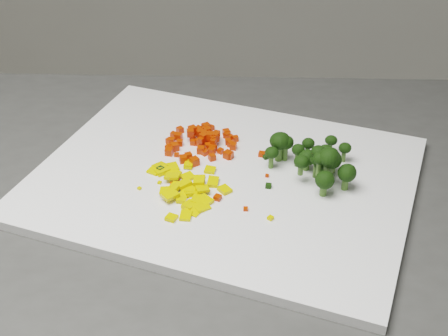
% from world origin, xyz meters
% --- Properties ---
extents(cutting_board, '(0.51, 0.42, 0.01)m').
position_xyz_m(cutting_board, '(0.30, 0.64, 0.91)').
color(cutting_board, white).
rests_on(cutting_board, counter_block).
extents(carrot_pile, '(0.11, 0.11, 0.03)m').
position_xyz_m(carrot_pile, '(0.26, 0.70, 0.93)').
color(carrot_pile, red).
rests_on(carrot_pile, cutting_board).
extents(pepper_pile, '(0.12, 0.12, 0.02)m').
position_xyz_m(pepper_pile, '(0.26, 0.59, 0.92)').
color(pepper_pile, yellow).
rests_on(pepper_pile, cutting_board).
extents(broccoli_pile, '(0.13, 0.13, 0.06)m').
position_xyz_m(broccoli_pile, '(0.42, 0.66, 0.94)').
color(broccoli_pile, black).
rests_on(broccoli_pile, cutting_board).
extents(carrot_cube_0, '(0.01, 0.01, 0.01)m').
position_xyz_m(carrot_cube_0, '(0.27, 0.69, 0.93)').
color(carrot_cube_0, red).
rests_on(carrot_cube_0, carrot_pile).
extents(carrot_cube_1, '(0.01, 0.01, 0.01)m').
position_xyz_m(carrot_cube_1, '(0.26, 0.71, 0.92)').
color(carrot_cube_1, red).
rests_on(carrot_cube_1, carrot_pile).
extents(carrot_cube_2, '(0.01, 0.01, 0.01)m').
position_xyz_m(carrot_cube_2, '(0.28, 0.73, 0.92)').
color(carrot_cube_2, red).
rests_on(carrot_cube_2, carrot_pile).
extents(carrot_cube_3, '(0.01, 0.01, 0.01)m').
position_xyz_m(carrot_cube_3, '(0.29, 0.69, 0.92)').
color(carrot_cube_3, red).
rests_on(carrot_cube_3, carrot_pile).
extents(carrot_cube_4, '(0.01, 0.01, 0.01)m').
position_xyz_m(carrot_cube_4, '(0.26, 0.75, 0.92)').
color(carrot_cube_4, red).
rests_on(carrot_cube_4, carrot_pile).
extents(carrot_cube_5, '(0.01, 0.01, 0.01)m').
position_xyz_m(carrot_cube_5, '(0.26, 0.65, 0.92)').
color(carrot_cube_5, red).
rests_on(carrot_cube_5, carrot_pile).
extents(carrot_cube_6, '(0.01, 0.01, 0.01)m').
position_xyz_m(carrot_cube_6, '(0.30, 0.72, 0.92)').
color(carrot_cube_6, red).
rests_on(carrot_cube_6, carrot_pile).
extents(carrot_cube_7, '(0.01, 0.01, 0.01)m').
position_xyz_m(carrot_cube_7, '(0.25, 0.73, 0.92)').
color(carrot_cube_7, red).
rests_on(carrot_cube_7, carrot_pile).
extents(carrot_cube_8, '(0.01, 0.01, 0.01)m').
position_xyz_m(carrot_cube_8, '(0.22, 0.71, 0.92)').
color(carrot_cube_8, red).
rests_on(carrot_cube_8, carrot_pile).
extents(carrot_cube_9, '(0.01, 0.01, 0.01)m').
position_xyz_m(carrot_cube_9, '(0.28, 0.67, 0.92)').
color(carrot_cube_9, red).
rests_on(carrot_cube_9, carrot_pile).
extents(carrot_cube_10, '(0.01, 0.01, 0.01)m').
position_xyz_m(carrot_cube_10, '(0.27, 0.71, 0.92)').
color(carrot_cube_10, red).
rests_on(carrot_cube_10, carrot_pile).
extents(carrot_cube_11, '(0.01, 0.01, 0.01)m').
position_xyz_m(carrot_cube_11, '(0.24, 0.65, 0.92)').
color(carrot_cube_11, red).
rests_on(carrot_cube_11, carrot_pile).
extents(carrot_cube_12, '(0.01, 0.01, 0.01)m').
position_xyz_m(carrot_cube_12, '(0.27, 0.69, 0.92)').
color(carrot_cube_12, red).
rests_on(carrot_cube_12, carrot_pile).
extents(carrot_cube_13, '(0.01, 0.01, 0.01)m').
position_xyz_m(carrot_cube_13, '(0.22, 0.68, 0.92)').
color(carrot_cube_13, red).
rests_on(carrot_cube_13, carrot_pile).
extents(carrot_cube_14, '(0.01, 0.01, 0.01)m').
position_xyz_m(carrot_cube_14, '(0.28, 0.73, 0.92)').
color(carrot_cube_14, red).
rests_on(carrot_cube_14, carrot_pile).
extents(carrot_cube_15, '(0.01, 0.01, 0.01)m').
position_xyz_m(carrot_cube_15, '(0.27, 0.71, 0.92)').
color(carrot_cube_15, red).
rests_on(carrot_cube_15, carrot_pile).
extents(carrot_cube_16, '(0.01, 0.01, 0.01)m').
position_xyz_m(carrot_cube_16, '(0.27, 0.70, 0.93)').
color(carrot_cube_16, red).
rests_on(carrot_cube_16, carrot_pile).
extents(carrot_cube_17, '(0.01, 0.01, 0.01)m').
position_xyz_m(carrot_cube_17, '(0.25, 0.70, 0.92)').
color(carrot_cube_17, red).
rests_on(carrot_cube_17, carrot_pile).
extents(carrot_cube_18, '(0.01, 0.01, 0.01)m').
position_xyz_m(carrot_cube_18, '(0.21, 0.68, 0.92)').
color(carrot_cube_18, red).
rests_on(carrot_cube_18, carrot_pile).
extents(carrot_cube_19, '(0.01, 0.01, 0.01)m').
position_xyz_m(carrot_cube_19, '(0.22, 0.71, 0.92)').
color(carrot_cube_19, red).
rests_on(carrot_cube_19, carrot_pile).
extents(carrot_cube_20, '(0.01, 0.01, 0.01)m').
position_xyz_m(carrot_cube_20, '(0.24, 0.74, 0.92)').
color(carrot_cube_20, red).
rests_on(carrot_cube_20, carrot_pile).
extents(carrot_cube_21, '(0.01, 0.01, 0.01)m').
position_xyz_m(carrot_cube_21, '(0.25, 0.70, 0.92)').
color(carrot_cube_21, red).
rests_on(carrot_cube_21, carrot_pile).
extents(carrot_cube_22, '(0.01, 0.01, 0.01)m').
position_xyz_m(carrot_cube_22, '(0.28, 0.73, 0.92)').
color(carrot_cube_22, red).
rests_on(carrot_cube_22, carrot_pile).
extents(carrot_cube_23, '(0.01, 0.01, 0.01)m').
position_xyz_m(carrot_cube_23, '(0.30, 0.68, 0.92)').
color(carrot_cube_23, red).
rests_on(carrot_cube_23, carrot_pile).
extents(carrot_cube_24, '(0.01, 0.01, 0.01)m').
position_xyz_m(carrot_cube_24, '(0.23, 0.73, 0.92)').
color(carrot_cube_24, red).
rests_on(carrot_cube_24, carrot_pile).
extents(carrot_cube_25, '(0.01, 0.01, 0.01)m').
position_xyz_m(carrot_cube_25, '(0.26, 0.68, 0.92)').
color(carrot_cube_25, red).
rests_on(carrot_cube_25, carrot_pile).
extents(carrot_cube_26, '(0.01, 0.01, 0.01)m').
position_xyz_m(carrot_cube_26, '(0.26, 0.71, 0.93)').
color(carrot_cube_26, red).
rests_on(carrot_cube_26, carrot_pile).
extents(carrot_cube_27, '(0.01, 0.01, 0.01)m').
position_xyz_m(carrot_cube_27, '(0.27, 0.70, 0.93)').
color(carrot_cube_27, red).
rests_on(carrot_cube_27, carrot_pile).
extents(carrot_cube_28, '(0.01, 0.01, 0.01)m').
position_xyz_m(carrot_cube_28, '(0.24, 0.70, 0.92)').
color(carrot_cube_28, red).
rests_on(carrot_cube_28, carrot_pile).
extents(carrot_cube_29, '(0.01, 0.01, 0.01)m').
position_xyz_m(carrot_cube_29, '(0.30, 0.70, 0.92)').
color(carrot_cube_29, red).
rests_on(carrot_cube_29, carrot_pile).
extents(carrot_cube_30, '(0.01, 0.01, 0.01)m').
position_xyz_m(carrot_cube_30, '(0.21, 0.71, 0.92)').
color(carrot_cube_30, red).
rests_on(carrot_cube_30, carrot_pile).
extents(carrot_cube_31, '(0.01, 0.01, 0.01)m').
position_xyz_m(carrot_cube_31, '(0.27, 0.72, 0.92)').
color(carrot_cube_31, red).
rests_on(carrot_cube_31, carrot_pile).
extents(carrot_cube_32, '(0.01, 0.01, 0.01)m').
position_xyz_m(carrot_cube_32, '(0.24, 0.71, 0.92)').
color(carrot_cube_32, red).
rests_on(carrot_cube_32, carrot_pile).
extents(carrot_cube_33, '(0.01, 0.01, 0.01)m').
position_xyz_m(carrot_cube_33, '(0.27, 0.71, 0.93)').
color(carrot_cube_33, red).
rests_on(carrot_cube_33, carrot_pile).
extents(carrot_cube_34, '(0.01, 0.01, 0.01)m').
position_xyz_m(carrot_cube_34, '(0.27, 0.68, 0.92)').
color(carrot_cube_34, red).
rests_on(carrot_cube_34, carrot_pile).
extents(carrot_cube_35, '(0.01, 0.01, 0.01)m').
position_xyz_m(carrot_cube_35, '(0.22, 0.68, 0.92)').
color(carrot_cube_35, red).
rests_on(carrot_cube_35, carrot_pile).
extents(carrot_cube_36, '(0.01, 0.01, 0.01)m').
position_xyz_m(carrot_cube_36, '(0.26, 0.70, 0.92)').
color(carrot_cube_36, red).
rests_on(carrot_cube_36, carrot_pile).
extents(carrot_cube_37, '(0.01, 0.01, 0.01)m').
position_xyz_m(carrot_cube_37, '(0.26, 0.72, 0.92)').
color(carrot_cube_37, red).
rests_on(carrot_cube_37, carrot_pile).
extents(carrot_cube_38, '(0.01, 0.01, 0.01)m').
position_xyz_m(carrot_cube_38, '(0.22, 0.67, 0.92)').
color(carrot_cube_38, red).
rests_on(carrot_cube_38, carrot_pile).
extents(carrot_cube_39, '(0.01, 0.01, 0.01)m').
position_xyz_m(carrot_cube_39, '(0.21, 0.69, 0.92)').
color(carrot_cube_39, red).
rests_on(carrot_cube_39, carrot_pile).
extents(carrot_cube_40, '(0.01, 0.01, 0.01)m').
position_xyz_m(carrot_cube_40, '(0.27, 0.69, 0.92)').
color(carrot_cube_40, red).
rests_on(carrot_cube_40, carrot_pile).
extents(carrot_cube_41, '(0.01, 0.01, 0.01)m').
position_xyz_m(carrot_cube_41, '(0.23, 0.69, 0.92)').
color(carrot_cube_41, red).
rests_on(carrot_cube_41, carrot_pile).
extents(carrot_cube_42, '(0.01, 0.01, 0.01)m').
position_xyz_m(carrot_cube_42, '(0.26, 0.72, 0.92)').
color(carrot_cube_42, red).
rests_on(carrot_cube_42, carrot_pile).
extents(carrot_cube_43, '(0.01, 0.01, 0.01)m').
position_xyz_m(carrot_cube_43, '(0.26, 0.73, 0.92)').
color(carrot_cube_43, red).
rests_on(carrot_cube_43, carrot_pile).
extents(carrot_cube_44, '(0.01, 0.01, 0.01)m').
position_xyz_m(carrot_cube_44, '(0.26, 0.70, 0.93)').
color(carrot_cube_44, red).
rests_on(carrot_cube_44, carrot_pile).
extents(carrot_cube_45, '(0.01, 0.01, 0.01)m').
position_xyz_m(carrot_cube_45, '(0.22, 0.73, 0.92)').
color(carrot_cube_45, red).
rests_on(carrot_cube_45, carrot_pile).
extents(carrot_cube_46, '(0.01, 0.01, 0.01)m').
position_xyz_m(carrot_cube_46, '(0.25, 0.66, 0.92)').
color(carrot_cube_46, red).
rests_on(carrot_cube_46, carrot_pile).
extents(carrot_cube_47, '(0.01, 0.01, 0.01)m').
position_xyz_m(carrot_cube_47, '(0.27, 0.72, 0.92)').
color(carrot_cube_47, red).
rests_on(carrot_cube_47, carrot_pile).
extents(carrot_cube_48, '(0.01, 0.01, 0.01)m').
position_xyz_m(carrot_cube_48, '(0.27, 0.68, 0.92)').
color(carrot_cube_48, red).
rests_on(carrot_cube_48, carrot_pile).
extents(carrot_cube_49, '(0.01, 0.01, 0.01)m').
position_xyz_m(carrot_cube_49, '(0.27, 0.72, 0.92)').
color(carrot_cube_49, red).
rests_on(carrot_cube_49, carrot_pile).
extents(carrot_cube_50, '(0.01, 0.01, 0.01)m').
position_xyz_m(carrot_cube_50, '(0.29, 0.71, 0.92)').
color(carrot_cube_50, red).
rests_on(carrot_cube_50, carrot_pile).
extents(carrot_cube_51, '(0.01, 0.01, 0.01)m').
position_xyz_m(carrot_cube_51, '(0.24, 0.73, 0.92)').
color(carrot_cube_51, red).
rests_on(carrot_cube_51, carrot_pile).
extents(carrot_cube_52, '(0.01, 0.01, 0.01)m').
position_xyz_m(carrot_cube_52, '(0.25, 0.71, 0.92)').
color(carrot_cube_52, red).
rests_on(carrot_cube_52, carrot_pile).
extents(carrot_cube_53, '(0.01, 0.01, 0.01)m').
position_xyz_m(carrot_cube_53, '(0.22, 0.68, 0.92)').
color(carrot_cube_53, red).
rests_on(carrot_cube_53, carrot_pile).
extents(carrot_cube_54, '(0.01, 0.01, 0.01)m').
position_xyz_m(carrot_cube_54, '(0.24, 0.71, 0.93)').
color(carrot_cube_54, red).
rests_on(carrot_cube_54, carrot_pile).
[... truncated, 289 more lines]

